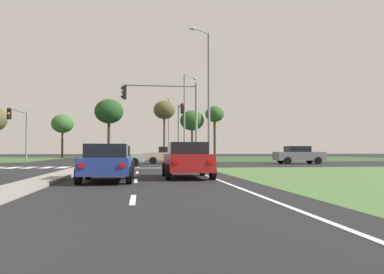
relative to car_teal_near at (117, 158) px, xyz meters
name	(u,v)px	position (x,y,z in m)	size (l,w,h in m)	color
ground_plane	(97,165)	(-2.28, 10.68, -0.75)	(200.00, 200.00, 0.00)	black
grass_verge_far_right	(282,158)	(23.22, 35.18, -0.75)	(35.00, 35.00, 0.01)	#2D4C28
median_island_near	(40,181)	(-2.28, -8.32, -0.68)	(1.20, 22.00, 0.14)	gray
median_island_far	(116,158)	(-2.28, 35.68, -0.68)	(1.20, 36.00, 0.14)	gray
lane_dash_near	(133,200)	(1.22, -13.66, -0.75)	(0.14, 2.00, 0.01)	silver
lane_dash_second	(136,181)	(1.22, -7.66, -0.75)	(0.14, 2.00, 0.01)	silver
lane_dash_third	(137,172)	(1.22, -1.66, -0.75)	(0.14, 2.00, 0.01)	silver
lane_dash_fourth	(138,168)	(1.22, 4.34, -0.75)	(0.14, 2.00, 0.01)	silver
edge_line_right	(217,179)	(4.57, -7.32, -0.75)	(0.14, 24.00, 0.01)	silver
stop_bar_near	(142,168)	(1.52, 3.68, -0.75)	(6.40, 0.50, 0.01)	silver
crosswalk_bar_second	(12,168)	(-7.53, 5.48, -0.75)	(0.70, 2.80, 0.01)	silver
crosswalk_bar_third	(30,168)	(-6.38, 5.48, -0.75)	(0.70, 2.80, 0.01)	silver
crosswalk_bar_fourth	(46,167)	(-5.23, 5.48, -0.75)	(0.70, 2.80, 0.01)	silver
crosswalk_bar_fifth	(63,167)	(-4.08, 5.48, -0.75)	(0.70, 2.80, 0.01)	silver
crosswalk_bar_sixth	(80,167)	(-2.93, 5.48, -0.75)	(0.70, 2.80, 0.01)	silver
crosswalk_bar_seventh	(96,167)	(-1.78, 5.48, -0.75)	(0.70, 2.80, 0.01)	silver
car_teal_near	(117,158)	(0.00, 0.00, 0.00)	(2.02, 4.28, 1.47)	#19565B
car_beige_second	(168,155)	(3.85, 12.48, 0.04)	(4.19, 1.97, 1.55)	#BCAD8E
car_blue_third	(107,162)	(0.10, -7.75, 0.00)	(2.01, 4.26, 1.47)	navy
car_red_fourth	(187,160)	(3.46, -6.08, 0.05)	(2.05, 4.28, 1.58)	#A31919
car_grey_fifth	(299,155)	(15.53, 10.32, 0.06)	(4.40, 1.97, 1.60)	slate
car_silver_sixth	(117,156)	(-0.50, 8.50, 0.02)	(4.39, 2.06, 1.51)	#B7B7BC
car_maroon_seventh	(94,154)	(-4.69, 29.41, 0.00)	(1.95, 4.43, 1.47)	maroon
traffic_signal_far_left	(20,125)	(-9.88, 15.13, 2.87)	(0.32, 5.62, 5.16)	gray
traffic_signal_far_right	(180,122)	(5.32, 15.88, 3.30)	(0.32, 4.10, 5.97)	gray
traffic_signal_near_right	(170,108)	(3.42, 4.08, 3.43)	(5.40, 0.32, 6.04)	gray
street_lamp_second	(207,92)	(6.41, 5.67, 4.92)	(1.82, 1.66, 10.24)	gray
street_lamp_third	(185,112)	(6.68, 22.82, 4.99)	(1.90, 2.04, 10.32)	gray
street_lamp_fourth	(168,124)	(6.50, 49.11, 5.30)	(0.82, 2.51, 10.93)	gray
pedestrian_at_median	(106,150)	(-2.39, 20.07, 0.54)	(0.34, 0.34, 1.88)	#335184
treeline_third	(62,124)	(-11.72, 44.76, 4.93)	(3.69, 3.69, 7.30)	#423323
treeline_fourth	(109,112)	(-3.76, 41.45, 6.77)	(4.68, 4.68, 9.58)	#423323
treeline_fifth	(164,110)	(5.22, 40.68, 7.03)	(3.55, 3.55, 9.38)	#423323
treeline_sixth	(192,121)	(10.08, 42.85, 5.56)	(4.08, 4.08, 8.08)	#423323
treeline_seventh	(215,115)	(13.92, 42.23, 6.53)	(3.21, 3.21, 8.81)	#423323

